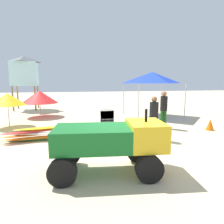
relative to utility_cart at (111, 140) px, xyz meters
name	(u,v)px	position (x,y,z in m)	size (l,w,h in m)	color
ground	(128,153)	(0.77, 1.09, -0.78)	(80.00, 80.00, 0.00)	beige
utility_cart	(111,140)	(0.00, 0.00, 0.00)	(2.69, 1.61, 1.50)	#146023
stacked_plastic_chairs	(107,122)	(0.43, 2.57, -0.09)	(0.48, 0.48, 1.20)	white
surfboard_pile	(38,134)	(-2.02, 3.13, -0.56)	(2.68, 0.88, 0.48)	green
lifeguard_near_left	(164,107)	(3.38, 3.82, 0.20)	(0.32, 0.32, 1.72)	#194C19
lifeguard_near_center	(154,115)	(2.14, 2.25, 0.13)	(0.32, 0.32, 1.61)	red
popup_canopy	(152,78)	(4.21, 6.90, 1.61)	(2.86, 2.86, 2.74)	#B2B2B7
lifeguard_tower	(24,71)	(-4.02, 12.15, 2.21)	(1.98, 1.98, 4.11)	olive
beach_umbrella_left	(7,99)	(-3.67, 5.80, 0.54)	(1.63, 1.63, 1.61)	beige
beach_umbrella_mid	(40,97)	(-2.55, 8.33, 0.46)	(2.17, 2.17, 1.63)	beige
traffic_cone_near	(210,125)	(5.23, 2.98, -0.53)	(0.35, 0.35, 0.50)	orange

